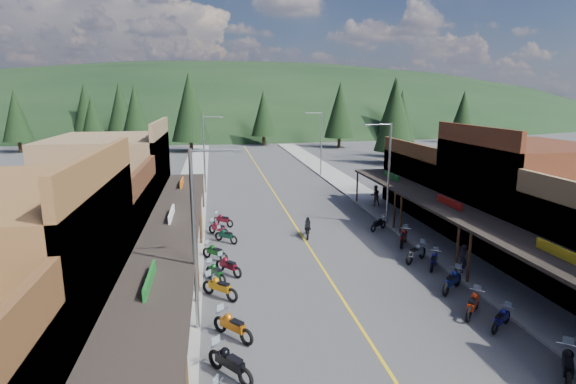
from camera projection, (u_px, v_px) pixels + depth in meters
name	position (u px, v px, depth m)	size (l,w,h in m)	color
ground	(323.00, 269.00, 26.53)	(220.00, 220.00, 0.00)	#38383A
centerline	(276.00, 196.00, 45.80)	(0.15, 90.00, 0.01)	gold
sidewalk_west	(189.00, 198.00, 44.38)	(3.40, 94.00, 0.15)	gray
sidewalk_east	(358.00, 192.00, 47.19)	(3.40, 94.00, 0.15)	gray
shop_west_1	(1.00, 284.00, 15.94)	(10.90, 10.20, 8.20)	brown
shop_west_2	(81.00, 231.00, 25.41)	(10.90, 9.00, 6.20)	#3F2111
shop_west_3	(114.00, 182.00, 34.44)	(10.90, 10.20, 8.20)	brown
shop_east_2	(521.00, 196.00, 29.65)	(10.90, 9.00, 8.20)	#562B19
shop_east_3	(446.00, 183.00, 39.10)	(10.90, 10.20, 6.20)	#4C2D16
streetlight_0	(197.00, 233.00, 18.68)	(2.16, 0.18, 8.00)	gray
streetlight_1	(205.00, 151.00, 45.66)	(2.16, 0.18, 8.00)	gray
streetlight_2	(387.00, 170.00, 34.41)	(2.16, 0.18, 8.00)	gray
streetlight_3	(320.00, 141.00, 55.62)	(2.16, 0.18, 8.00)	gray
ridge_hill	(230.00, 124.00, 156.63)	(310.00, 140.00, 60.00)	black
pine_0	(16.00, 116.00, 78.44)	(5.04, 5.04, 11.00)	black
pine_1	(120.00, 109.00, 88.57)	(5.88, 5.88, 12.50)	black
pine_2	(190.00, 107.00, 79.11)	(6.72, 6.72, 14.00)	black
pine_3	(264.00, 113.00, 89.40)	(5.04, 5.04, 11.00)	black
pine_4	(340.00, 110.00, 85.72)	(5.88, 5.88, 12.50)	black
pine_5	(395.00, 104.00, 99.71)	(6.72, 6.72, 14.00)	black
pine_6	(463.00, 112.00, 94.26)	(5.04, 5.04, 11.00)	black
pine_7	(86.00, 109.00, 93.06)	(5.88, 5.88, 12.50)	black
pine_8	(93.00, 126.00, 60.25)	(4.48, 4.48, 10.00)	black
pine_9	(401.00, 118.00, 72.42)	(4.93, 4.93, 10.80)	black
pine_10	(136.00, 116.00, 70.36)	(5.38, 5.38, 11.60)	black
pine_11	(395.00, 115.00, 64.85)	(5.82, 5.82, 12.40)	black
bike_west_4	(230.00, 361.00, 16.21)	(0.77, 2.32, 1.33)	black
bike_west_5	(233.00, 325.00, 18.83)	(0.76, 2.27, 1.30)	#AC580C
bike_west_6	(220.00, 286.00, 22.60)	(0.76, 2.27, 1.29)	#9D660B
bike_west_7	(216.00, 272.00, 24.72)	(0.65, 1.95, 1.12)	#0D4116
bike_west_8	(228.00, 265.00, 25.57)	(0.71, 2.12, 1.21)	maroon
bike_west_9	(215.00, 251.00, 27.80)	(0.68, 2.05, 1.17)	#0B3910
bike_west_10	(226.00, 235.00, 31.15)	(0.66, 1.98, 1.13)	#0B3725
bike_west_11	(219.00, 228.00, 32.70)	(0.69, 2.06, 1.18)	maroon
bike_west_12	(223.00, 219.00, 35.05)	(0.66, 1.97, 1.12)	maroon
bike_east_3	(568.00, 364.00, 16.09)	(0.76, 2.27, 1.30)	black
bike_east_4	(501.00, 318.00, 19.65)	(0.62, 1.86, 1.06)	navy
bike_east_5	(473.00, 303.00, 20.87)	(0.72, 2.15, 1.23)	red
bike_east_6	(452.00, 280.00, 23.41)	(0.75, 2.25, 1.28)	navy
bike_east_7	(434.00, 259.00, 26.54)	(0.65, 1.95, 1.12)	navy
bike_east_8	(416.00, 252.00, 27.60)	(0.73, 2.20, 1.25)	gray
bike_east_9	(404.00, 237.00, 30.58)	(0.73, 2.20, 1.26)	maroon
bike_east_10	(378.00, 223.00, 34.03)	(0.63, 1.89, 1.08)	black
rider_on_bike	(307.00, 229.00, 32.40)	(0.98, 2.11, 1.55)	black
pedestrian_east_a	(463.00, 258.00, 25.53)	(0.60, 0.40, 1.66)	#251D2B
pedestrian_east_b	(375.00, 195.00, 40.99)	(0.91, 0.53, 1.88)	brown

